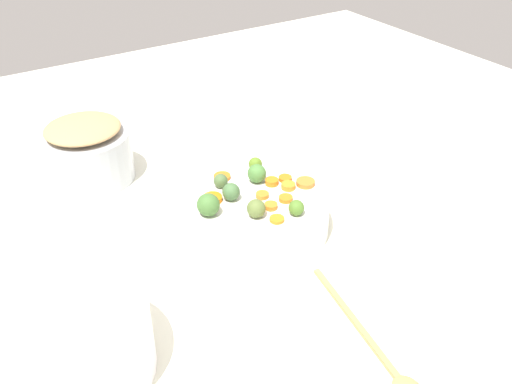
# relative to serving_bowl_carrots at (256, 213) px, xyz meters

# --- Properties ---
(tabletop) EXTENTS (2.40, 2.40, 0.02)m
(tabletop) POSITION_rel_serving_bowl_carrots_xyz_m (-0.01, 0.06, -0.05)
(tabletop) COLOR white
(tabletop) RESTS_ON ground
(serving_bowl_carrots) EXTENTS (0.29, 0.29, 0.08)m
(serving_bowl_carrots) POSITION_rel_serving_bowl_carrots_xyz_m (0.00, 0.00, 0.00)
(serving_bowl_carrots) COLOR white
(serving_bowl_carrots) RESTS_ON tabletop
(metal_pot) EXTENTS (0.20, 0.20, 0.11)m
(metal_pot) POSITION_rel_serving_bowl_carrots_xyz_m (0.22, -0.37, 0.02)
(metal_pot) COLOR #B2B8C2
(metal_pot) RESTS_ON tabletop
(stuffing_mound) EXTENTS (0.17, 0.17, 0.03)m
(stuffing_mound) POSITION_rel_serving_bowl_carrots_xyz_m (0.22, -0.37, 0.09)
(stuffing_mound) COLOR tan
(stuffing_mound) RESTS_ON metal_pot
(carrot_slice_0) EXTENTS (0.04, 0.04, 0.01)m
(carrot_slice_0) POSITION_rel_serving_bowl_carrots_xyz_m (-0.01, 0.01, 0.04)
(carrot_slice_0) COLOR orange
(carrot_slice_0) RESTS_ON serving_bowl_carrots
(carrot_slice_1) EXTENTS (0.04, 0.04, 0.01)m
(carrot_slice_1) POSITION_rel_serving_bowl_carrots_xyz_m (-0.05, -0.02, 0.05)
(carrot_slice_1) COLOR orange
(carrot_slice_1) RESTS_ON serving_bowl_carrots
(carrot_slice_2) EXTENTS (0.04, 0.04, 0.01)m
(carrot_slice_2) POSITION_rel_serving_bowl_carrots_xyz_m (-0.04, 0.04, 0.04)
(carrot_slice_2) COLOR orange
(carrot_slice_2) RESTS_ON serving_bowl_carrots
(carrot_slice_3) EXTENTS (0.03, 0.03, 0.01)m
(carrot_slice_3) POSITION_rel_serving_bowl_carrots_xyz_m (-0.08, -0.02, 0.04)
(carrot_slice_3) COLOR orange
(carrot_slice_3) RESTS_ON serving_bowl_carrots
(carrot_slice_4) EXTENTS (0.04, 0.04, 0.01)m
(carrot_slice_4) POSITION_rel_serving_bowl_carrots_xyz_m (-0.07, 0.01, 0.05)
(carrot_slice_4) COLOR orange
(carrot_slice_4) RESTS_ON serving_bowl_carrots
(carrot_slice_5) EXTENTS (0.03, 0.03, 0.01)m
(carrot_slice_5) POSITION_rel_serving_bowl_carrots_xyz_m (0.01, 0.09, 0.04)
(carrot_slice_5) COLOR orange
(carrot_slice_5) RESTS_ON serving_bowl_carrots
(carrot_slice_6) EXTENTS (0.03, 0.03, 0.01)m
(carrot_slice_6) POSITION_rel_serving_bowl_carrots_xyz_m (-0.00, 0.05, 0.04)
(carrot_slice_6) COLOR orange
(carrot_slice_6) RESTS_ON serving_bowl_carrots
(carrot_slice_7) EXTENTS (0.05, 0.05, 0.01)m
(carrot_slice_7) POSITION_rel_serving_bowl_carrots_xyz_m (-0.11, 0.02, 0.04)
(carrot_slice_7) COLOR orange
(carrot_slice_7) RESTS_ON serving_bowl_carrots
(carrot_slice_8) EXTENTS (0.05, 0.05, 0.01)m
(carrot_slice_8) POSITION_rel_serving_bowl_carrots_xyz_m (0.02, -0.09, 0.04)
(carrot_slice_8) COLOR orange
(carrot_slice_8) RESTS_ON serving_bowl_carrots
(carrot_slice_9) EXTENTS (0.05, 0.05, 0.01)m
(carrot_slice_9) POSITION_rel_serving_bowl_carrots_xyz_m (0.08, -0.03, 0.04)
(carrot_slice_9) COLOR orange
(carrot_slice_9) RESTS_ON serving_bowl_carrots
(brussels_sprout_0) EXTENTS (0.04, 0.04, 0.04)m
(brussels_sprout_0) POSITION_rel_serving_bowl_carrots_xyz_m (-0.03, -0.04, 0.06)
(brussels_sprout_0) COLOR #4C813B
(brussels_sprout_0) RESTS_ON serving_bowl_carrots
(brussels_sprout_1) EXTENTS (0.04, 0.04, 0.04)m
(brussels_sprout_1) POSITION_rel_serving_bowl_carrots_xyz_m (0.04, 0.05, 0.06)
(brussels_sprout_1) COLOR olive
(brussels_sprout_1) RESTS_ON serving_bowl_carrots
(brussels_sprout_2) EXTENTS (0.03, 0.03, 0.03)m
(brussels_sprout_2) POSITION_rel_serving_bowl_carrots_xyz_m (0.04, -0.07, 0.05)
(brussels_sprout_2) COLOR #4D6B3B
(brussels_sprout_2) RESTS_ON serving_bowl_carrots
(brussels_sprout_3) EXTENTS (0.03, 0.03, 0.03)m
(brussels_sprout_3) POSITION_rel_serving_bowl_carrots_xyz_m (0.05, -0.02, 0.06)
(brussels_sprout_3) COLOR #48703F
(brussels_sprout_3) RESTS_ON serving_bowl_carrots
(brussels_sprout_4) EXTENTS (0.03, 0.03, 0.03)m
(brussels_sprout_4) POSITION_rel_serving_bowl_carrots_xyz_m (-0.05, -0.09, 0.05)
(brussels_sprout_4) COLOR olive
(brussels_sprout_4) RESTS_ON serving_bowl_carrots
(brussels_sprout_5) EXTENTS (0.04, 0.04, 0.04)m
(brussels_sprout_5) POSITION_rel_serving_bowl_carrots_xyz_m (0.11, 0.00, 0.06)
(brussels_sprout_5) COLOR #477636
(brussels_sprout_5) RESTS_ON serving_bowl_carrots
(brussels_sprout_6) EXTENTS (0.03, 0.03, 0.03)m
(brussels_sprout_6) POSITION_rel_serving_bowl_carrots_xyz_m (-0.03, 0.09, 0.05)
(brussels_sprout_6) COLOR #507C2B
(brussels_sprout_6) RESTS_ON serving_bowl_carrots
(wooden_spoon) EXTENTS (0.08, 0.32, 0.01)m
(wooden_spoon) POSITION_rel_serving_bowl_carrots_xyz_m (0.02, 0.39, -0.03)
(wooden_spoon) COLOR tan
(wooden_spoon) RESTS_ON tabletop
(casserole_dish) EXTENTS (0.25, 0.25, 0.11)m
(casserole_dish) POSITION_rel_serving_bowl_carrots_xyz_m (0.42, 0.15, 0.02)
(casserole_dish) COLOR white
(casserole_dish) RESTS_ON tabletop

